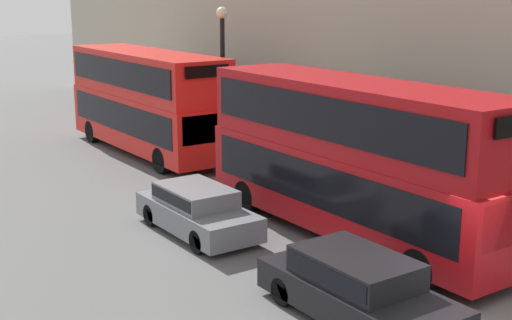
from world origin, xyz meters
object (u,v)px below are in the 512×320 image
at_px(bus_leading, 354,153).
at_px(car_dark_sedan, 357,286).
at_px(bus_second_in_queue, 147,98).
at_px(car_hatchback, 197,209).

height_order(bus_leading, car_dark_sedan, bus_leading).
height_order(bus_second_in_queue, car_dark_sedan, bus_second_in_queue).
height_order(bus_leading, car_hatchback, bus_leading).
distance_m(bus_leading, car_hatchback, 4.68).
relative_size(car_dark_sedan, car_hatchback, 1.09).
xyz_separation_m(bus_second_in_queue, car_dark_sedan, (-3.40, -16.70, -1.60)).
bearing_deg(bus_second_in_queue, bus_leading, -90.00).
bearing_deg(bus_second_in_queue, car_hatchback, -108.72).
bearing_deg(car_hatchback, car_dark_sedan, -90.00).
bearing_deg(bus_second_in_queue, car_dark_sedan, -101.51).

